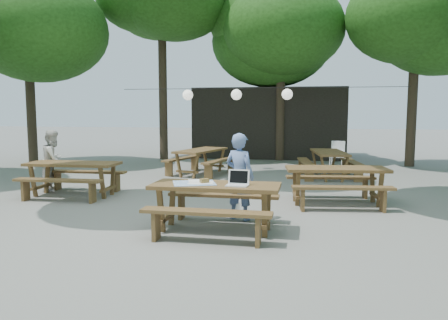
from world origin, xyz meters
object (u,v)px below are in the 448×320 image
object	(u,v)px
second_person	(54,160)
plastic_chair	(337,161)
main_picnic_table	(215,207)
woman	(240,177)
picnic_table_nw	(74,179)

from	to	relation	value
second_person	plastic_chair	world-z (taller)	second_person
main_picnic_table	second_person	size ratio (longest dim) A/B	1.39
woman	plastic_chair	xyz separation A→B (m)	(2.08, 7.31, -0.50)
woman	second_person	bearing A→B (deg)	1.10
woman	second_person	world-z (taller)	woman
main_picnic_table	plastic_chair	bearing A→B (deg)	73.91
main_picnic_table	woman	world-z (taller)	woman
main_picnic_table	plastic_chair	world-z (taller)	plastic_chair
main_picnic_table	picnic_table_nw	bearing A→B (deg)	149.24
plastic_chair	woman	bearing A→B (deg)	-93.42
main_picnic_table	second_person	xyz separation A→B (m)	(-4.54, 2.78, 0.33)
plastic_chair	picnic_table_nw	bearing A→B (deg)	-123.22
picnic_table_nw	plastic_chair	distance (m)	8.45
main_picnic_table	second_person	bearing A→B (deg)	148.57
main_picnic_table	woman	bearing A→B (deg)	72.30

